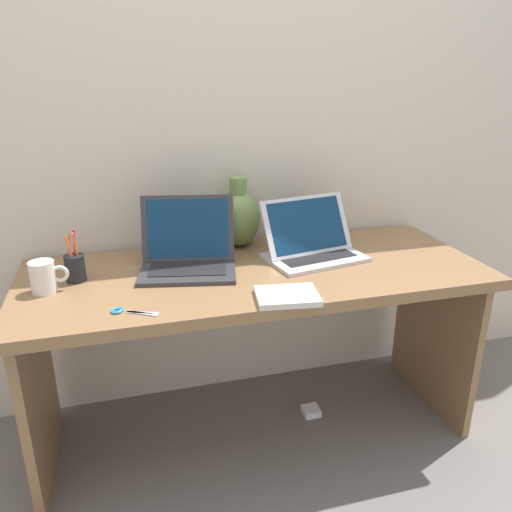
% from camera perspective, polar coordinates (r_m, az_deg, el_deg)
% --- Properties ---
extents(ground_plane, '(6.00, 6.00, 0.00)m').
position_cam_1_polar(ground_plane, '(2.20, 0.00, -18.74)').
color(ground_plane, slate).
extents(back_wall, '(4.40, 0.04, 2.40)m').
position_cam_1_polar(back_wall, '(2.07, -2.81, 15.13)').
color(back_wall, beige).
rests_on(back_wall, ground).
extents(desk, '(1.66, 0.66, 0.71)m').
position_cam_1_polar(desk, '(1.90, 0.00, -5.36)').
color(desk, olive).
rests_on(desk, ground).
extents(laptop_left, '(0.38, 0.32, 0.25)m').
position_cam_1_polar(laptop_left, '(1.84, -7.66, 0.62)').
color(laptop_left, '#333338').
rests_on(laptop_left, desk).
extents(laptop_right, '(0.40, 0.30, 0.22)m').
position_cam_1_polar(laptop_right, '(1.95, 6.23, 1.54)').
color(laptop_right, silver).
rests_on(laptop_right, desk).
extents(green_vase, '(0.17, 0.17, 0.28)m').
position_cam_1_polar(green_vase, '(2.05, -2.01, 4.36)').
color(green_vase, '#75934C').
rests_on(green_vase, desk).
extents(notebook_stack, '(0.21, 0.17, 0.02)m').
position_cam_1_polar(notebook_stack, '(1.61, 3.52, -4.53)').
color(notebook_stack, silver).
rests_on(notebook_stack, desk).
extents(coffee_mug, '(0.12, 0.08, 0.10)m').
position_cam_1_polar(coffee_mug, '(1.77, -22.75, -2.17)').
color(coffee_mug, white).
rests_on(coffee_mug, desk).
extents(pen_cup, '(0.07, 0.07, 0.18)m').
position_cam_1_polar(pen_cup, '(1.83, -19.69, -1.17)').
color(pen_cup, black).
rests_on(pen_cup, desk).
extents(scissors, '(0.14, 0.09, 0.01)m').
position_cam_1_polar(scissors, '(1.57, -14.39, -6.05)').
color(scissors, '#B7B7BC').
rests_on(scissors, desk).
extents(power_brick, '(0.07, 0.07, 0.03)m').
position_cam_1_polar(power_brick, '(2.27, 6.20, -16.94)').
color(power_brick, white).
rests_on(power_brick, ground).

